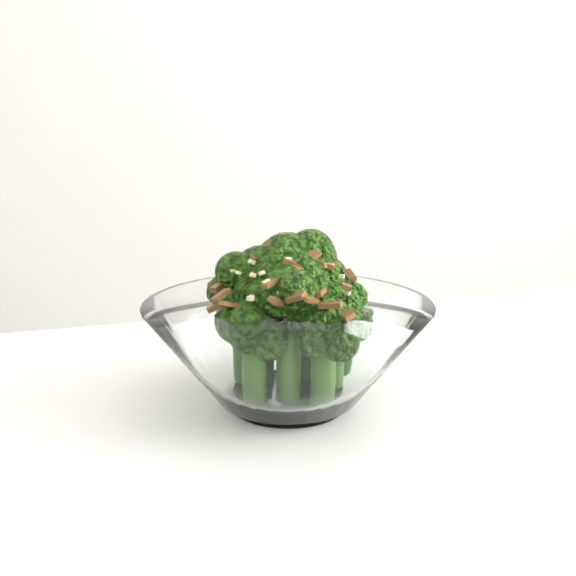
{
  "coord_description": "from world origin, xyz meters",
  "views": [
    {
      "loc": [
        -0.02,
        -0.19,
        0.94
      ],
      "look_at": [
        -0.02,
        0.25,
        0.84
      ],
      "focal_mm": 40.0,
      "sensor_mm": 36.0,
      "label": 1
    }
  ],
  "objects": [
    {
      "name": "broccoli_dish",
      "position": [
        -0.02,
        0.25,
        0.8
      ],
      "size": [
        0.21,
        0.21,
        0.13
      ],
      "color": "white",
      "rests_on": "table"
    }
  ]
}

